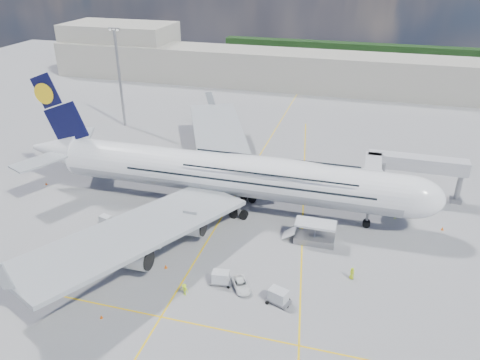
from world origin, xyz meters
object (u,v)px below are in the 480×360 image
(light_mast, at_px, (119,77))
(catering_truck_inner, at_px, (198,164))
(crew_wing, at_px, (79,246))
(crew_van, at_px, (352,273))
(cone_wing_right_inner, at_px, (166,266))
(jet_bridge, at_px, (399,168))
(airliner, at_px, (229,174))
(baggage_tug, at_px, (154,242))
(service_van, at_px, (241,285))
(dolly_nose_far, at_px, (278,296))
(catering_truck_outer, at_px, (214,140))
(cone_wing_left_inner, at_px, (229,179))
(crew_nose, at_px, (396,214))
(cone_wing_right_outer, at_px, (101,317))
(dolly_row_b, at_px, (134,248))
(dolly_nose_near, at_px, (221,278))
(crew_tug, at_px, (184,290))
(cone_tail, at_px, (46,183))
(dolly_row_c, at_px, (115,232))
(cargo_loader, at_px, (314,235))
(crew_loader, at_px, (301,225))
(cone_wing_left_outer, at_px, (214,146))
(dolly_row_a, at_px, (124,225))
(cone_nose, at_px, (443,228))
(dolly_back, at_px, (106,220))

(light_mast, distance_m, catering_truck_inner, 38.33)
(crew_wing, xyz_separation_m, crew_van, (42.23, 4.54, 0.15))
(cone_wing_right_inner, bearing_deg, jet_bridge, 42.97)
(airliner, bearing_deg, baggage_tug, -117.65)
(airliner, distance_m, service_van, 24.01)
(dolly_nose_far, relative_size, catering_truck_outer, 0.49)
(cone_wing_left_inner, bearing_deg, crew_nose, -11.04)
(catering_truck_outer, distance_m, crew_wing, 46.48)
(baggage_tug, height_order, cone_wing_right_outer, baggage_tug)
(airliner, distance_m, crew_nose, 30.50)
(dolly_row_b, height_order, dolly_nose_far, dolly_nose_far)
(dolly_nose_near, relative_size, crew_tug, 1.86)
(airliner, relative_size, crew_tug, 42.66)
(cone_wing_left_inner, height_order, cone_tail, cone_wing_left_inner)
(dolly_nose_near, relative_size, cone_wing_right_inner, 5.65)
(dolly_row_c, height_order, crew_van, crew_van)
(dolly_row_b, distance_m, service_van, 18.80)
(cargo_loader, distance_m, crew_loader, 4.01)
(dolly_row_c, distance_m, catering_truck_inner, 27.25)
(dolly_row_c, bearing_deg, crew_van, 0.78)
(baggage_tug, height_order, crew_nose, baggage_tug)
(cone_tail, bearing_deg, dolly_nose_near, -24.66)
(catering_truck_inner, distance_m, crew_van, 44.32)
(service_van, height_order, cone_wing_left_outer, service_van)
(dolly_row_a, relative_size, crew_nose, 1.56)
(dolly_nose_near, bearing_deg, jet_bridge, 46.40)
(jet_bridge, height_order, baggage_tug, jet_bridge)
(airliner, xyz_separation_m, dolly_nose_near, (5.25, -21.46, -5.76))
(jet_bridge, xyz_separation_m, dolly_nose_near, (-24.30, -32.39, -5.74))
(dolly_row_c, relative_size, catering_truck_inner, 0.48)
(cargo_loader, height_order, dolly_nose_near, cargo_loader)
(crew_wing, bearing_deg, light_mast, 21.90)
(dolly_nose_far, distance_m, cone_nose, 34.69)
(jet_bridge, height_order, cargo_loader, jet_bridge)
(cone_wing_right_outer, bearing_deg, crew_tug, 39.47)
(dolly_row_c, height_order, cone_wing_right_outer, cone_wing_right_outer)
(service_van, height_order, crew_wing, crew_wing)
(crew_van, height_order, cone_wing_left_inner, crew_van)
(dolly_row_c, bearing_deg, dolly_row_b, -34.09)
(dolly_row_b, height_order, crew_nose, dolly_row_b)
(jet_bridge, distance_m, cone_wing_right_outer, 57.42)
(dolly_nose_near, xyz_separation_m, cone_tail, (-43.84, 20.12, -0.83))
(dolly_back, height_order, crew_wing, dolly_back)
(light_mast, distance_m, baggage_tug, 61.09)
(crew_tug, bearing_deg, cone_wing_right_outer, -130.04)
(light_mast, xyz_separation_m, cone_wing_left_outer, (28.41, -8.40, -12.91))
(dolly_nose_near, height_order, crew_wing, dolly_nose_near)
(crew_tug, distance_m, cone_wing_right_outer, 11.36)
(light_mast, bearing_deg, crew_nose, -23.83)
(crew_nose, distance_m, crew_loader, 17.64)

